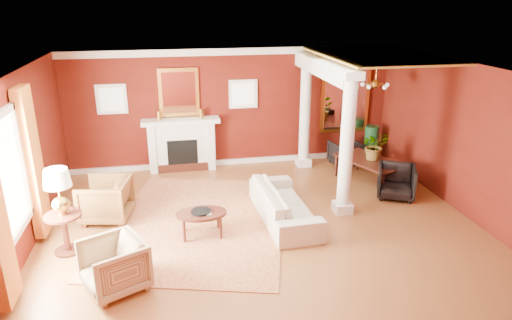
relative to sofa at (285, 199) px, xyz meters
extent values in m
plane|color=brown|center=(-0.48, -0.21, -0.44)|extent=(8.00, 8.00, 0.00)
cube|color=#55150B|center=(-0.48, 3.29, 1.01)|extent=(8.00, 0.04, 2.90)
cube|color=#55150B|center=(-0.48, -3.71, 1.01)|extent=(8.00, 0.04, 2.90)
cube|color=#55150B|center=(-4.48, -0.21, 1.01)|extent=(0.04, 7.00, 2.90)
cube|color=#55150B|center=(3.52, -0.21, 1.01)|extent=(0.04, 7.00, 2.90)
cube|color=silver|center=(-0.48, -0.21, 2.46)|extent=(8.00, 7.00, 0.04)
cube|color=white|center=(-1.78, 3.12, 0.16)|extent=(1.60, 0.34, 1.20)
cube|color=black|center=(-1.78, 2.94, 0.01)|extent=(0.72, 0.03, 0.70)
cube|color=black|center=(-1.78, 2.94, -0.34)|extent=(1.20, 0.05, 0.20)
cube|color=white|center=(-1.78, 3.08, 0.80)|extent=(1.85, 0.42, 0.10)
cube|color=white|center=(-2.48, 3.09, 0.16)|extent=(0.16, 0.40, 1.20)
cube|color=white|center=(-1.08, 3.09, 0.16)|extent=(0.16, 0.40, 1.20)
cube|color=gold|center=(-1.78, 3.25, 1.46)|extent=(0.95, 0.06, 1.15)
cube|color=white|center=(-1.78, 3.21, 1.46)|extent=(0.78, 0.02, 0.98)
cube|color=white|center=(-3.33, 3.26, 1.36)|extent=(0.70, 0.06, 0.70)
cube|color=white|center=(-3.33, 3.22, 1.36)|extent=(0.54, 0.02, 0.54)
cube|color=white|center=(-0.23, 3.26, 1.36)|extent=(0.70, 0.06, 0.70)
cube|color=white|center=(-0.23, 3.22, 1.36)|extent=(0.54, 0.02, 0.54)
cube|color=white|center=(-4.47, -0.81, 1.11)|extent=(0.03, 1.30, 1.70)
cube|color=white|center=(-4.43, -0.11, 1.11)|extent=(0.08, 0.10, 1.90)
cube|color=#B35E1E|center=(-4.36, 0.19, 0.96)|extent=(0.18, 0.55, 2.60)
cube|color=white|center=(1.22, 0.09, -0.34)|extent=(0.34, 0.34, 0.20)
cylinder|color=white|center=(1.22, 0.09, 1.01)|extent=(0.26, 0.26, 2.50)
cube|color=white|center=(1.22, 0.09, 2.28)|extent=(0.36, 0.36, 0.16)
cube|color=white|center=(1.22, 2.79, -0.34)|extent=(0.34, 0.34, 0.20)
cylinder|color=white|center=(1.22, 2.79, 1.01)|extent=(0.26, 0.26, 2.50)
cube|color=white|center=(1.22, 2.79, 2.28)|extent=(0.36, 0.36, 0.16)
cube|color=white|center=(1.22, 1.69, 2.18)|extent=(0.30, 3.20, 0.32)
cube|color=gold|center=(2.37, 1.54, 2.43)|extent=(2.30, 3.40, 0.04)
cube|color=gold|center=(2.42, 3.25, 1.11)|extent=(1.30, 0.06, 1.70)
cube|color=white|center=(2.42, 3.21, 1.11)|extent=(1.10, 0.02, 1.50)
cylinder|color=#AD8836|center=(2.42, 1.59, 2.14)|extent=(0.02, 0.02, 0.65)
sphere|color=#AD8836|center=(2.42, 1.59, 1.81)|extent=(0.20, 0.20, 0.20)
sphere|color=beige|center=(2.70, 1.59, 1.78)|extent=(0.09, 0.09, 0.09)
sphere|color=beige|center=(2.50, 1.85, 1.78)|extent=(0.09, 0.09, 0.09)
sphere|color=beige|center=(2.19, 1.75, 1.78)|extent=(0.09, 0.09, 0.09)
sphere|color=beige|center=(2.19, 1.42, 1.78)|extent=(0.09, 0.09, 0.09)
sphere|color=beige|center=(2.50, 1.32, 1.78)|extent=(0.09, 0.09, 0.09)
cube|color=white|center=(-0.48, 3.25, 2.38)|extent=(8.00, 0.08, 0.16)
cube|color=white|center=(-0.48, 3.25, -0.38)|extent=(8.00, 0.08, 0.12)
cube|color=maroon|center=(-1.62, 0.18, -0.43)|extent=(4.15, 4.88, 0.02)
imported|color=beige|center=(0.00, 0.00, 0.00)|extent=(0.74, 2.25, 0.87)
imported|color=black|center=(-3.34, 0.67, 0.02)|extent=(0.97, 1.02, 0.90)
imported|color=tan|center=(-2.97, -1.66, -0.01)|extent=(1.05, 1.08, 0.85)
cylinder|color=black|center=(-1.60, -0.33, 0.00)|extent=(0.91, 0.91, 0.05)
cylinder|color=black|center=(-1.92, -0.53, -0.23)|extent=(0.05, 0.05, 0.40)
cylinder|color=black|center=(-1.29, -0.53, -0.23)|extent=(0.05, 0.05, 0.40)
cylinder|color=black|center=(-1.92, -0.13, -0.23)|extent=(0.05, 0.05, 0.40)
cylinder|color=black|center=(-1.29, -0.13, -0.23)|extent=(0.05, 0.05, 0.40)
imported|color=black|center=(-1.62, -0.36, 0.15)|extent=(0.18, 0.03, 0.25)
cylinder|color=black|center=(-3.86, -0.44, -0.42)|extent=(0.44, 0.44, 0.04)
cylinder|color=black|center=(-3.86, -0.44, -0.10)|extent=(0.10, 0.10, 0.67)
cylinder|color=black|center=(-3.86, -0.44, 0.24)|extent=(0.60, 0.60, 0.04)
sphere|color=#AD8836|center=(-3.86, -0.44, 0.44)|extent=(0.28, 0.28, 0.28)
cylinder|color=#AD8836|center=(-3.86, -0.44, 0.64)|extent=(0.03, 0.03, 0.30)
cone|color=beige|center=(-3.86, -0.44, 0.90)|extent=(0.44, 0.44, 0.30)
imported|color=black|center=(2.40, 1.45, 0.00)|extent=(1.10, 1.66, 0.87)
imported|color=black|center=(2.58, 0.56, -0.05)|extent=(0.98, 0.96, 0.77)
imported|color=black|center=(2.26, 2.67, -0.10)|extent=(0.75, 0.72, 0.67)
sphere|color=#143F20|center=(3.02, 2.79, -0.25)|extent=(0.40, 0.40, 0.40)
cylinder|color=#143F20|center=(3.02, 2.79, 0.03)|extent=(0.35, 0.35, 0.94)
imported|color=#26591E|center=(2.46, 1.45, 0.69)|extent=(0.60, 0.66, 0.51)
camera|label=1|loc=(-2.05, -7.63, 3.62)|focal=32.00mm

